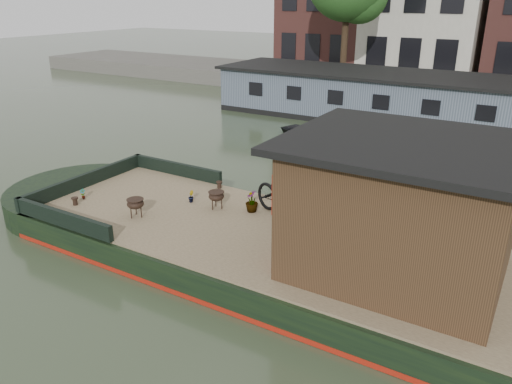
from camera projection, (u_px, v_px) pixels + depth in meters
The scene contains 16 objects.
ground at pixel (287, 268), 10.38m from camera, with size 120.00×120.00×0.00m, color #2D3924.
houseboat_hull at pixel (234, 241), 10.92m from camera, with size 14.01×4.02×0.60m.
houseboat_deck at pixel (288, 241), 10.15m from camera, with size 11.80×3.80×0.05m, color #897955.
bow_bulwark at pixel (109, 186), 12.51m from camera, with size 3.00×4.00×0.35m.
cabin at pixel (401, 206), 8.64m from camera, with size 4.00×3.50×2.42m.
bicycle at pixel (286, 197), 10.93m from camera, with size 0.68×1.95×1.02m, color black.
potted_plant_b at pixel (191, 196), 11.96m from camera, with size 0.16×0.13×0.28m, color brown.
potted_plant_d at pixel (252, 201), 11.39m from camera, with size 0.29×0.29×0.52m, color brown.
potted_plant_e at pixel (83, 194), 12.14m from camera, with size 0.14×0.09×0.26m, color brown.
brazier_front at pixel (136, 208), 11.13m from camera, with size 0.40×0.40×0.43m, color black, non-canonical shape.
brazier_rear at pixel (216, 200), 11.56m from camera, with size 0.39×0.39×0.42m, color black, non-canonical shape.
bollard_port at pixel (219, 185), 12.83m from camera, with size 0.16×0.16×0.18m, color black.
bollard_stbd at pixel (75, 201), 11.80m from camera, with size 0.16×0.16×0.19m, color black.
dinghy at pixel (312, 131), 19.63m from camera, with size 2.10×2.94×0.61m, color black.
far_houseboat at pixel (441, 104), 21.17m from camera, with size 20.40×4.40×2.11m.
quay at pixel (467, 93), 26.54m from camera, with size 60.00×6.00×0.90m, color #47443F.
Camera 1 is at (4.13, -8.11, 5.29)m, focal length 35.00 mm.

